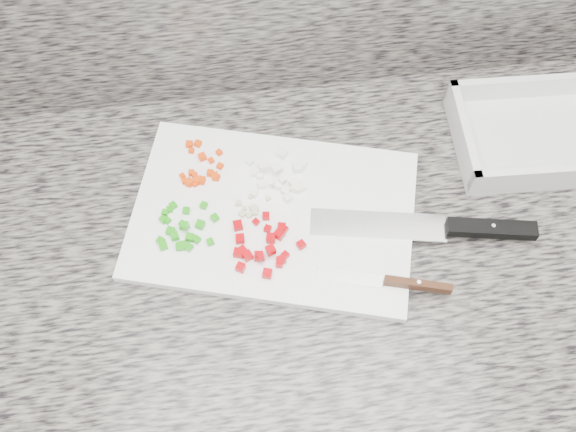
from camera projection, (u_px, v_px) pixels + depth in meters
name	position (u px, v px, depth m)	size (l,w,h in m)	color
cabinet	(305.00, 338.00, 1.37)	(3.92, 0.62, 0.86)	silver
countertop	(312.00, 244.00, 0.97)	(3.96, 0.64, 0.04)	#656159
cutting_board	(273.00, 215.00, 0.97)	(0.42, 0.28, 0.01)	white
carrot_pile	(200.00, 170.00, 0.99)	(0.07, 0.09, 0.01)	#E83C05
onion_pile	(280.00, 177.00, 0.98)	(0.10, 0.10, 0.02)	white
green_pepper_pile	(183.00, 230.00, 0.94)	(0.09, 0.09, 0.02)	#1F9A0E
red_pepper_pile	(262.00, 246.00, 0.93)	(0.11, 0.11, 0.02)	#B00208
garlic_pile	(250.00, 208.00, 0.96)	(0.05, 0.04, 0.01)	beige
chef_knife	(452.00, 227.00, 0.94)	(0.33, 0.10, 0.02)	white
paring_knife	(401.00, 283.00, 0.90)	(0.19, 0.07, 0.02)	white
tray	(537.00, 135.00, 1.03)	(0.27, 0.20, 0.05)	silver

